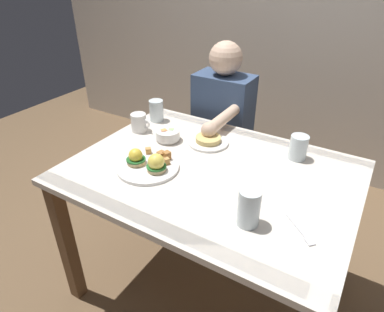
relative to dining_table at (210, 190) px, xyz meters
name	(u,v)px	position (x,y,z in m)	size (l,w,h in m)	color
ground_plane	(207,284)	(0.00, 0.00, -0.63)	(6.00, 6.00, 0.00)	brown
dining_table	(210,190)	(0.00, 0.00, 0.00)	(1.20, 0.90, 0.74)	silver
eggs_benedict_plate	(148,164)	(-0.23, -0.13, 0.13)	(0.27, 0.27, 0.09)	white
fruit_bowl	(168,135)	(-0.31, 0.13, 0.14)	(0.12, 0.12, 0.06)	white
coffee_mug	(139,122)	(-0.50, 0.14, 0.16)	(0.11, 0.08, 0.09)	white
fork	(301,231)	(0.44, -0.18, 0.11)	(0.13, 0.12, 0.00)	silver
water_glass_near	(156,112)	(-0.50, 0.29, 0.16)	(0.08, 0.08, 0.12)	silver
water_glass_far	(298,149)	(0.29, 0.29, 0.15)	(0.08, 0.08, 0.11)	silver
water_glass_extra	(249,210)	(0.27, -0.23, 0.17)	(0.08, 0.08, 0.14)	silver
side_plate	(208,141)	(-0.13, 0.20, 0.12)	(0.20, 0.20, 0.04)	white
diner_person	(221,124)	(-0.25, 0.60, 0.02)	(0.34, 0.54, 1.14)	#33333D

